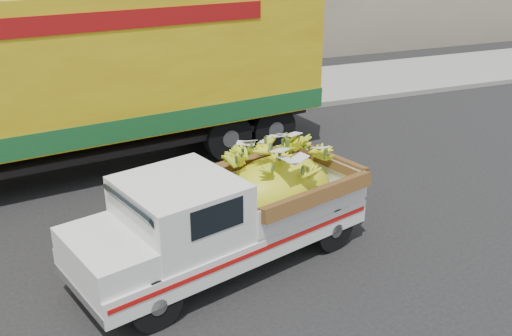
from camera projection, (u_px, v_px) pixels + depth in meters
name	position (u px, v px, depth m)	size (l,w,h in m)	color
ground	(112.00, 310.00, 7.97)	(100.00, 100.00, 0.00)	black
curb	(62.00, 135.00, 14.44)	(60.00, 0.25, 0.15)	gray
sidewalk	(55.00, 113.00, 16.23)	(60.00, 4.00, 0.14)	gray
pickup_truck	(241.00, 208.00, 8.92)	(4.96, 2.90, 1.64)	black
semi_trailer	(51.00, 78.00, 11.51)	(12.05, 4.08, 3.80)	black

